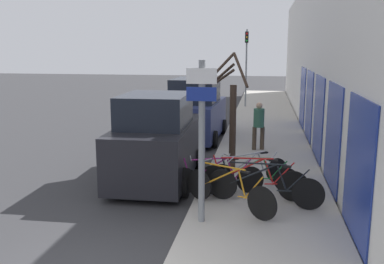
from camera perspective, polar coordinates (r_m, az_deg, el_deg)
The scene contains 15 objects.
ground_plane at distance 17.21m, azimuth 0.93°, elevation -0.88°, with size 80.00×80.00×0.00m, color #333335.
sidewalk_curb at distance 19.76m, azimuth 9.64°, elevation 0.75°, with size 3.20×32.00×0.15m.
building_facade at distance 19.42m, azimuth 15.18°, elevation 9.66°, with size 0.23×32.00×6.50m.
signpost at distance 8.30m, azimuth 1.30°, elevation -0.70°, with size 0.58×0.15×3.22m.
bicycle_0 at distance 9.32m, azimuth 4.91°, elevation -7.82°, with size 2.03×1.41×0.98m.
bicycle_1 at distance 9.70m, azimuth 9.55°, elevation -7.17°, with size 2.59×0.62×0.97m.
bicycle_2 at distance 10.07m, azimuth 8.06°, elevation -6.42°, with size 2.56×0.44×0.98m.
bicycle_3 at distance 10.28m, azimuth 3.39°, elevation -6.14°, with size 2.20×0.63×0.90m.
bicycle_4 at distance 10.63m, azimuth 8.24°, elevation -5.77°, with size 2.17×0.44×0.84m.
bicycle_5 at distance 10.95m, azimuth 7.76°, elevation -5.21°, with size 1.86×1.28×0.86m.
parked_car_0 at distance 11.60m, azimuth -4.72°, elevation -1.32°, with size 2.18×4.17×2.40m.
parked_car_1 at distance 16.85m, azimuth 0.53°, elevation 2.64°, with size 2.18×4.18×2.43m.
pedestrian_near at distance 14.73m, azimuth 8.89°, elevation 1.26°, with size 0.41×0.36×1.63m.
street_tree at distance 12.21m, azimuth 5.26°, elevation 2.25°, with size 1.31×1.39×3.32m.
traffic_light at distance 25.61m, azimuth 7.26°, elevation 9.82°, with size 0.20×0.30×4.50m.
Camera 1 is at (2.52, -5.45, 3.59)m, focal length 40.00 mm.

